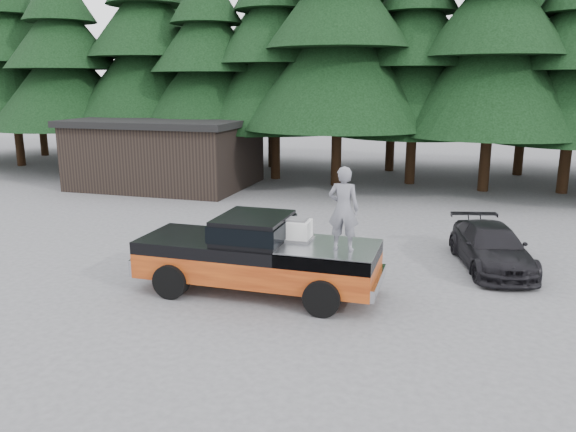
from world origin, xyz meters
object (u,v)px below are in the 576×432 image
(utility_building, at_px, (167,152))
(air_compressor, at_px, (296,231))
(parked_car, at_px, (491,247))
(pickup_truck, at_px, (258,266))
(man_on_bed, at_px, (344,209))

(utility_building, bearing_deg, air_compressor, -50.29)
(air_compressor, bearing_deg, parked_car, 34.89)
(pickup_truck, height_order, utility_building, utility_building)
(air_compressor, relative_size, man_on_bed, 0.36)
(pickup_truck, height_order, air_compressor, air_compressor)
(pickup_truck, relative_size, air_compressor, 8.77)
(utility_building, bearing_deg, parked_car, -30.84)
(man_on_bed, height_order, parked_car, man_on_bed)
(pickup_truck, xyz_separation_m, utility_building, (-9.24, 12.46, 1.00))
(air_compressor, distance_m, parked_car, 5.83)
(man_on_bed, relative_size, utility_building, 0.23)
(man_on_bed, bearing_deg, utility_building, -47.37)
(pickup_truck, distance_m, air_compressor, 1.30)
(man_on_bed, bearing_deg, parked_car, -131.05)
(parked_car, height_order, utility_building, utility_building)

